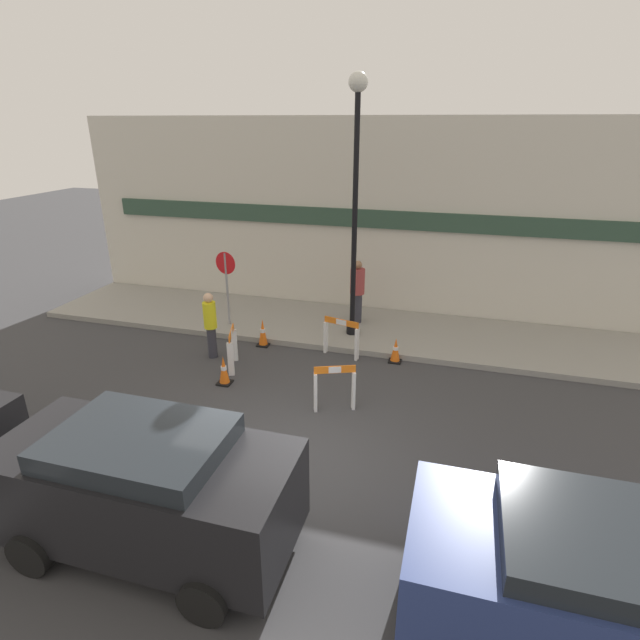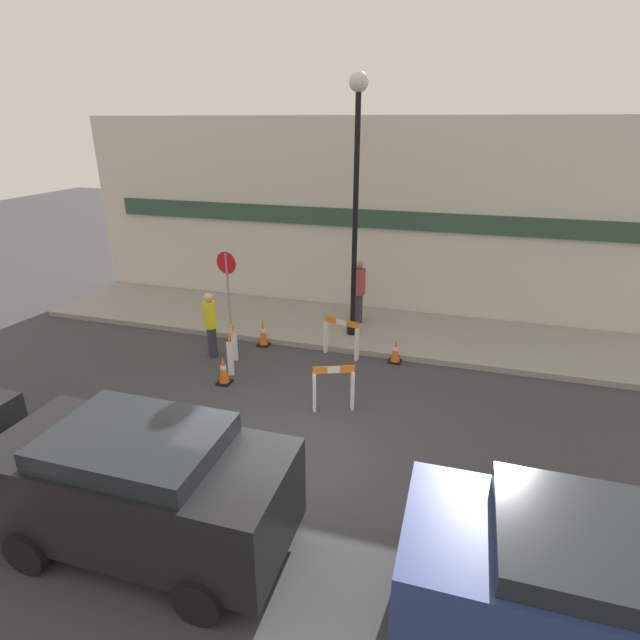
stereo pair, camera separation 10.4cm
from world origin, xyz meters
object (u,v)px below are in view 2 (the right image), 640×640
at_px(streetlamp_post, 356,179).
at_px(parked_car_1, 142,483).
at_px(person_pedestrian, 358,290).
at_px(parked_car_2, 602,589).
at_px(stop_sign, 227,276).
at_px(person_worker, 211,322).

distance_m(streetlamp_post, parked_car_1, 8.16).
height_order(streetlamp_post, parked_car_1, streetlamp_post).
xyz_separation_m(person_pedestrian, parked_car_2, (4.38, -8.30, -0.13)).
relative_size(streetlamp_post, person_pedestrian, 3.56).
relative_size(stop_sign, person_worker, 1.24).
bearing_deg(streetlamp_post, parked_car_1, -98.19).
bearing_deg(parked_car_2, stop_sign, 137.04).
bearing_deg(stop_sign, streetlamp_post, -166.06).
bearing_deg(parked_car_1, streetlamp_post, 81.81).
height_order(stop_sign, person_pedestrian, stop_sign).
bearing_deg(person_worker, parked_car_2, -39.77).
relative_size(streetlamp_post, parked_car_2, 1.53).
distance_m(person_worker, person_pedestrian, 4.11).
bearing_deg(streetlamp_post, parked_car_2, -59.96).
xyz_separation_m(person_worker, parked_car_2, (7.33, -5.46, 0.05)).
distance_m(streetlamp_post, person_worker, 4.83).
bearing_deg(person_pedestrian, parked_car_1, 69.13).
relative_size(person_worker, person_pedestrian, 0.94).
height_order(person_worker, parked_car_2, parked_car_2).
height_order(stop_sign, person_worker, stop_sign).
relative_size(stop_sign, parked_car_2, 0.50).
height_order(streetlamp_post, stop_sign, streetlamp_post).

